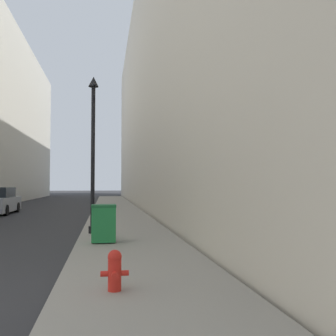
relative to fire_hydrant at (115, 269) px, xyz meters
The scene contains 5 objects.
sidewalk_right 17.03m from the fire_hydrant, 87.95° to the left, with size 3.25×60.00×0.13m.
building_right_stone 27.90m from the fire_hydrant, 71.57° to the left, with size 12.00×60.00×19.19m.
fire_hydrant is the anchor object (origin of this frame).
trash_bin 5.14m from the fire_hydrant, 92.27° to the left, with size 0.72×0.66×1.13m.
lamppost 7.85m from the fire_hydrant, 94.78° to the left, with size 0.36×0.36×5.60m.
Camera 1 is at (4.37, -5.25, 1.87)m, focal length 40.00 mm.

